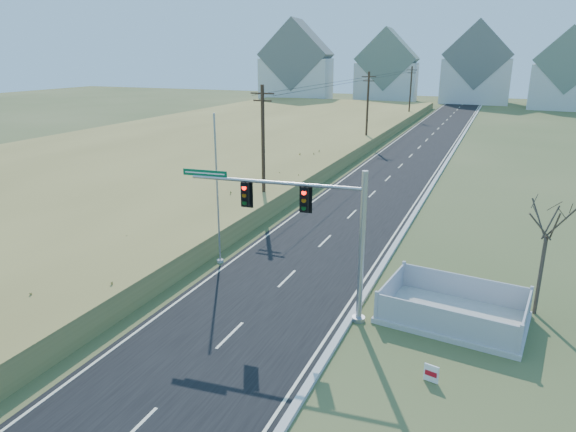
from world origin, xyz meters
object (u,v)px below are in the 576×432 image
Objects in this scene: traffic_signal_mast at (319,226)px; bare_tree at (549,218)px; fence_enclosure at (453,314)px; flagpole at (218,206)px; open_sign at (431,373)px.

traffic_signal_mast is 9.69m from bare_tree.
traffic_signal_mast is at bearing -154.74° from fence_enclosure.
flagpole is 15.90m from bare_tree.
traffic_signal_mast is 1.50× the size of bare_tree.
open_sign is 8.81m from bare_tree.
flagpole reaches higher than traffic_signal_mast.
bare_tree is at bearing 37.87° from fence_enclosure.
flagpole is at bearing -178.89° from bare_tree.
traffic_signal_mast reaches higher than bare_tree.
fence_enclosure is 9.75× the size of open_sign.
traffic_signal_mast is 7.03m from fence_enclosure.
flagpole is at bearing 147.80° from traffic_signal_mast.
bare_tree is at bearing 18.23° from traffic_signal_mast.
fence_enclosure is at bearing 100.09° from open_sign.
traffic_signal_mast is 12.64× the size of open_sign.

